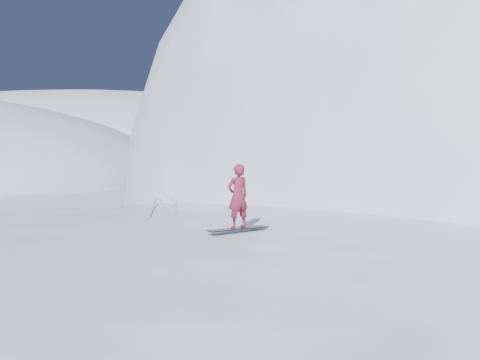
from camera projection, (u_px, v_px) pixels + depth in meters
The scene contains 8 objects.
ground at pixel (200, 326), 12.87m from camera, with size 400.00×400.00×0.00m, color white.
near_ridge at pixel (246, 294), 15.81m from camera, with size 36.00×28.00×4.80m, color white.
peak_shoulder at pixel (405, 221), 32.34m from camera, with size 28.00×24.00×18.00m, color white.
far_ridge_c at pixel (87, 170), 124.51m from camera, with size 140.00×90.00×36.00m, color white.
wind_bumps at pixel (189, 302), 15.01m from camera, with size 16.00×14.40×1.00m.
snowboard at pixel (238, 229), 12.45m from camera, with size 1.56×0.29×0.03m, color black.
snowboarder at pixel (238, 196), 12.41m from camera, with size 0.54×0.36×1.49m, color maroon.
board_tracks at pixel (164, 205), 17.87m from camera, with size 1.87×5.93×0.04m.
Camera 1 is at (1.58, -12.60, 4.20)m, focal length 40.00 mm.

